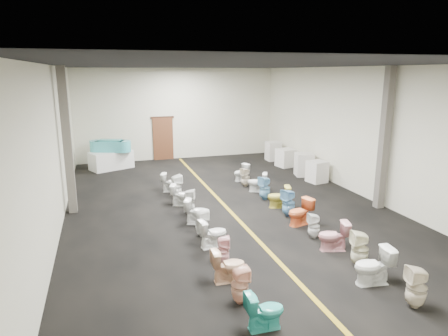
{
  "coord_description": "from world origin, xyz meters",
  "views": [
    {
      "loc": [
        -3.74,
        -11.83,
        4.31
      ],
      "look_at": [
        0.24,
        1.0,
        1.07
      ],
      "focal_mm": 32.0,
      "sensor_mm": 36.0,
      "label": 1
    }
  ],
  "objects": [
    {
      "name": "floor",
      "position": [
        0.0,
        0.0,
        0.0
      ],
      "size": [
        16.0,
        16.0,
        0.0
      ],
      "primitive_type": "plane",
      "color": "black",
      "rests_on": "ground"
    },
    {
      "name": "ceiling",
      "position": [
        0.0,
        0.0,
        4.5
      ],
      "size": [
        16.0,
        16.0,
        0.0
      ],
      "primitive_type": "plane",
      "rotation": [
        3.14,
        0.0,
        0.0
      ],
      "color": "black",
      "rests_on": "ground"
    },
    {
      "name": "wall_back",
      "position": [
        0.0,
        8.0,
        2.25
      ],
      "size": [
        10.0,
        0.0,
        10.0
      ],
      "primitive_type": "plane",
      "rotation": [
        1.57,
        0.0,
        0.0
      ],
      "color": "beige",
      "rests_on": "ground"
    },
    {
      "name": "wall_front",
      "position": [
        0.0,
        -8.0,
        2.25
      ],
      "size": [
        10.0,
        0.0,
        10.0
      ],
      "primitive_type": "plane",
      "rotation": [
        -1.57,
        0.0,
        0.0
      ],
      "color": "beige",
      "rests_on": "ground"
    },
    {
      "name": "wall_left",
      "position": [
        -5.0,
        0.0,
        2.25
      ],
      "size": [
        0.0,
        16.0,
        16.0
      ],
      "primitive_type": "plane",
      "rotation": [
        1.57,
        0.0,
        1.57
      ],
      "color": "beige",
      "rests_on": "ground"
    },
    {
      "name": "wall_right",
      "position": [
        5.0,
        0.0,
        2.25
      ],
      "size": [
        0.0,
        16.0,
        16.0
      ],
      "primitive_type": "plane",
      "rotation": [
        1.57,
        0.0,
        -1.57
      ],
      "color": "beige",
      "rests_on": "ground"
    },
    {
      "name": "aisle_stripe",
      "position": [
        0.0,
        0.0,
        0.0
      ],
      "size": [
        0.12,
        15.6,
        0.01
      ],
      "primitive_type": "cube",
      "color": "#9B7C16",
      "rests_on": "floor"
    },
    {
      "name": "back_door",
      "position": [
        -0.8,
        7.94,
        1.05
      ],
      "size": [
        1.0,
        0.1,
        2.1
      ],
      "primitive_type": "cube",
      "color": "#562D19",
      "rests_on": "floor"
    },
    {
      "name": "door_frame",
      "position": [
        -0.8,
        7.95,
        2.12
      ],
      "size": [
        1.15,
        0.08,
        0.1
      ],
      "primitive_type": "cube",
      "color": "#331C11",
      "rests_on": "back_door"
    },
    {
      "name": "column_left",
      "position": [
        -4.75,
        1.0,
        2.25
      ],
      "size": [
        0.25,
        0.25,
        4.5
      ],
      "primitive_type": "cube",
      "color": "#59544C",
      "rests_on": "floor"
    },
    {
      "name": "column_right",
      "position": [
        4.75,
        -1.5,
        2.25
      ],
      "size": [
        0.25,
        0.25,
        4.5
      ],
      "primitive_type": "cube",
      "color": "#59544C",
      "rests_on": "floor"
    },
    {
      "name": "display_table",
      "position": [
        -3.39,
        6.62,
        0.41
      ],
      "size": [
        2.04,
        1.59,
        0.81
      ],
      "primitive_type": "cube",
      "rotation": [
        0.0,
        0.0,
        0.43
      ],
      "color": "white",
      "rests_on": "floor"
    },
    {
      "name": "bathtub",
      "position": [
        -3.39,
        6.62,
        1.07
      ],
      "size": [
        1.78,
        1.09,
        0.55
      ],
      "rotation": [
        0.0,
        0.0,
        -0.36
      ],
      "color": "#41B1BB",
      "rests_on": "display_table"
    },
    {
      "name": "appliance_crate_a",
      "position": [
        4.4,
        1.83,
        0.43
      ],
      "size": [
        0.78,
        0.78,
        0.85
      ],
      "primitive_type": "cube",
      "rotation": [
        0.0,
        0.0,
        0.19
      ],
      "color": "silver",
      "rests_on": "floor"
    },
    {
      "name": "appliance_crate_b",
      "position": [
        4.4,
        2.91,
        0.48
      ],
      "size": [
        0.85,
        0.85,
        0.97
      ],
      "primitive_type": "cube",
      "rotation": [
        0.0,
        0.0,
        -0.24
      ],
      "color": "silver",
      "rests_on": "floor"
    },
    {
      "name": "appliance_crate_c",
      "position": [
        4.4,
        4.67,
        0.41
      ],
      "size": [
        0.86,
        0.86,
        0.83
      ],
      "primitive_type": "cube",
      "rotation": [
        0.0,
        0.0,
        0.19
      ],
      "color": "silver",
      "rests_on": "floor"
    },
    {
      "name": "appliance_crate_d",
      "position": [
        4.4,
        6.1,
        0.47
      ],
      "size": [
        0.67,
        0.67,
        0.93
      ],
      "primitive_type": "cube",
      "rotation": [
        0.0,
        0.0,
        -0.03
      ],
      "color": "silver",
      "rests_on": "floor"
    },
    {
      "name": "toilet_left_0",
      "position": [
        -1.29,
        -6.27,
        0.34
      ],
      "size": [
        0.68,
        0.4,
        0.69
      ],
      "primitive_type": "imported",
      "rotation": [
        0.0,
        0.0,
        1.55
      ],
      "color": "#30B0A5",
      "rests_on": "floor"
    },
    {
      "name": "toilet_left_1",
      "position": [
        -1.43,
        -5.41,
        0.37
      ],
      "size": [
        0.35,
        0.34,
        0.74
      ],
      "primitive_type": "imported",
      "rotation": [
        0.0,
        0.0,
        1.59
      ],
      "color": "#E6A88C",
      "rests_on": "floor"
    },
    {
      "name": "toilet_left_2",
      "position": [
        -1.39,
        -4.56,
        0.36
      ],
      "size": [
        0.72,
        0.43,
        0.72
      ],
      "primitive_type": "imported",
      "rotation": [
        0.0,
        0.0,
        1.54
      ],
      "color": "#E4B28C",
      "rests_on": "floor"
    },
    {
      "name": "toilet_left_3",
      "position": [
        -1.29,
        -3.81,
        0.34
      ],
      "size": [
        0.38,
        0.37,
        0.69
      ],
      "primitive_type": "imported",
      "rotation": [
        0.0,
        0.0,
        1.34
      ],
      "color": "#E3A1A4",
      "rests_on": "floor"
    },
    {
      "name": "toilet_left_4",
      "position": [
        -1.24,
        -2.82,
        0.37
      ],
      "size": [
        0.76,
        0.5,
        0.73
      ],
      "primitive_type": "imported",
      "rotation": [
        0.0,
        0.0,
        1.69
      ],
      "color": "white",
      "rests_on": "floor"
    },
    {
      "name": "toilet_left_5",
      "position": [
        -1.34,
        -2.07,
        0.37
      ],
      "size": [
        0.39,
        0.39,
        0.73
      ],
      "primitive_type": "imported",
      "rotation": [
        0.0,
        0.0,
        1.77
      ],
      "color": "white",
      "rests_on": "floor"
    },
    {
      "name": "toilet_left_6",
      "position": [
        -1.24,
        -1.16,
        0.37
      ],
      "size": [
        0.83,
        0.66,
        0.74
      ],
      "primitive_type": "imported",
      "rotation": [
        0.0,
        0.0,
        1.17
      ],
      "color": "white",
      "rests_on": "floor"
    },
    {
      "name": "toilet_left_7",
      "position": [
        -1.29,
        -0.27,
        0.39
      ],
      "size": [
        0.47,
        0.46,
        0.78
      ],
      "primitive_type": "imported",
      "rotation": [
        0.0,
        0.0,
        1.19
      ],
      "color": "silver",
      "rests_on": "floor"
    },
    {
      "name": "toilet_left_8",
      "position": [
        -1.35,
        0.6,
        0.36
      ],
      "size": [
        0.8,
        0.63,
        0.72
      ],
      "primitive_type": "imported",
      "rotation": [
        0.0,
        0.0,
        1.2
      ],
      "color": "white",
      "rests_on": "floor"
    },
    {
      "name": "toilet_left_9",
      "position": [
        -1.38,
        1.42,
        0.42
      ],
      "size": [
        0.45,
        0.44,
        0.84
      ],
      "primitive_type": "imported",
      "rotation": [
        0.0,
        0.0,
        1.76
      ],
      "color": "white",
      "rests_on": "floor"
    },
    {
      "name": "toilet_left_10",
      "position": [
        -1.42,
        2.23,
        0.35
      ],
      "size": [
        0.79,
        0.63,
        0.7
      ],
      "primitive_type": "imported",
      "rotation": [
        0.0,
        0.0,
        1.17
      ],
      "color": "white",
      "rests_on": "floor"
    },
    {
      "name": "toilet_right_0",
      "position": [
        1.66,
        -6.52,
        0.41
      ],
      "size": [
        0.46,
        0.45,
        0.83
      ],
      "primitive_type": "imported",
      "rotation": [
        0.0,
        0.0,
        -1.81
      ],
      "color": "beige",
      "rests_on": "floor"
    },
    {
      "name": "toilet_right_1",
      "position": [
        1.44,
        -5.55,
        0.4
      ],
      "size": [
        0.84,
        0.54,
        0.81
      ],
      "primitive_type": "imported",
      "rotation": [
        0.0,
        0.0,
        -1.69
      ],
      "color": "white",
      "rests_on": "floor"
    },
    {
      "name": "toilet_right_2",
      "position": [
        1.65,
        -4.81,
        0.42
      ],
      "size": [
        0.47,
        0.47,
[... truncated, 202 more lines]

